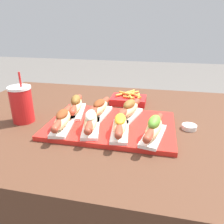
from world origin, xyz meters
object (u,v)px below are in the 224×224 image
Objects in this scene: sauce_bowl at (189,127)px; hot_dog_2 at (120,124)px; serving_tray at (111,125)px; hot_dog_5 at (99,108)px; hot_dog_1 at (91,121)px; hot_dog_6 at (129,109)px; hot_dog_4 at (76,105)px; hot_dog_3 at (154,128)px; drink_cup at (22,104)px; hot_dog_0 at (63,120)px; fries_basket at (129,100)px.

hot_dog_2 is at bearing -154.81° from sauce_bowl.
hot_dog_5 is at bearing 134.87° from serving_tray.
hot_dog_6 is (0.12, 0.14, 0.00)m from hot_dog_1.
hot_dog_4 is 0.99× the size of hot_dog_5.
hot_dog_6 is (-0.11, 0.16, -0.00)m from hot_dog_3.
hot_dog_2 is 1.03× the size of drink_cup.
hot_dog_0 is 1.00× the size of hot_dog_2.
hot_dog_1 is 0.13m from hot_dog_5.
hot_dog_1 is 0.98× the size of hot_dog_5.
hot_dog_5 is 1.04× the size of drink_cup.
drink_cup reaches higher than hot_dog_5.
hot_dog_6 is 1.01× the size of drink_cup.
sauce_bowl is (0.37, 0.12, -0.04)m from hot_dog_1.
hot_dog_0 is at bearing -146.62° from hot_dog_6.
hot_dog_3 is at bearing -25.93° from serving_tray.
hot_dog_0 is 0.11m from hot_dog_1.
fries_basket is (0.41, 0.32, -0.06)m from drink_cup.
hot_dog_4 is (-0.00, 0.15, 0.00)m from hot_dog_0.
hot_dog_1 is 0.98× the size of hot_dog_2.
hot_dog_2 is 1.02× the size of hot_dog_6.
hot_dog_4 is 1.01× the size of hot_dog_6.
hot_dog_6 is at bearing -81.36° from fries_basket.
drink_cup is at bearing -164.15° from hot_dog_5.
drink_cup is at bearing -167.47° from hot_dog_6.
hot_dog_4 is 0.22m from drink_cup.
hot_dog_1 is 0.19m from hot_dog_6.
drink_cup is (-0.44, -0.10, 0.02)m from hot_dog_6.
hot_dog_2 reaches higher than serving_tray.
drink_cup reaches higher than hot_dog_3.
hot_dog_1 reaches higher than hot_dog_5.
fries_basket reaches higher than sauce_bowl.
hot_dog_4 is at bearing 25.41° from drink_cup.
drink_cup is (-0.68, -0.07, 0.07)m from sauce_bowl.
serving_tray is at bearing -129.81° from hot_dog_6.
hot_dog_3 reaches higher than fries_basket.
fries_basket is (0.09, 0.23, -0.03)m from hot_dog_5.
hot_dog_1 is 3.80× the size of sauce_bowl.
hot_dog_2 is 0.18m from hot_dog_5.
hot_dog_1 is 0.39m from sauce_bowl.
hot_dog_4 is 3.81× the size of sauce_bowl.
fries_basket is (0.03, 0.29, 0.01)m from serving_tray.
serving_tray is 0.11m from hot_dog_6.
serving_tray is 0.19m from hot_dog_0.
hot_dog_6 is (0.01, 0.15, 0.00)m from hot_dog_2.
hot_dog_1 is at bearing 176.63° from hot_dog_3.
hot_dog_0 is at bearing -118.19° from fries_basket.
hot_dog_1 is 0.32m from drink_cup.
hot_dog_1 is (0.11, 0.01, 0.00)m from hot_dog_0.
serving_tray and sauce_bowl have the same top height.
serving_tray is 0.30m from fries_basket.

